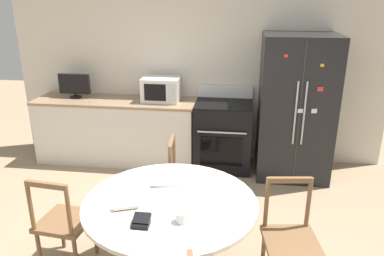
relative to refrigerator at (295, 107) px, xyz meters
The scene contains 14 objects.
back_wall 1.46m from the refrigerator, 160.91° to the left, with size 5.20×0.10×2.60m.
kitchen_counter 2.46m from the refrigerator, behind, with size 2.24×0.64×0.90m.
refrigerator is the anchor object (origin of this frame).
oven_range 1.02m from the refrigerator, behind, with size 0.76×0.68×1.08m.
microwave 1.78m from the refrigerator, behind, with size 0.50×0.37×0.32m.
countertop_tv 3.01m from the refrigerator, behind, with size 0.44×0.16×0.34m.
dining_table 2.54m from the refrigerator, 118.48° to the right, with size 1.36×1.36×0.77m.
dining_chair_right 2.19m from the refrigerator, 96.85° to the right, with size 0.47×0.47×0.90m.
dining_chair_far 1.81m from the refrigerator, 133.64° to the right, with size 0.45×0.45×0.90m.
dining_chair_left 3.07m from the refrigerator, 135.18° to the right, with size 0.46×0.46×0.90m.
candle_glass 2.71m from the refrigerator, 113.28° to the right, with size 0.09×0.09×0.08m.
folded_napkin 2.82m from the refrigerator, 122.42° to the right, with size 0.19×0.12×0.05m.
wallet 2.89m from the refrigerator, 117.67° to the right, with size 0.12×0.13×0.07m.
mail_stack 2.29m from the refrigerator, 125.07° to the right, with size 0.27×0.33×0.02m.
Camera 1 is at (0.63, -2.52, 2.28)m, focal length 35.00 mm.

